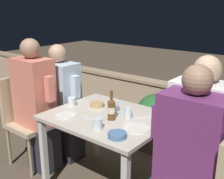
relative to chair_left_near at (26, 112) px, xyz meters
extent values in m
cube|color=tan|center=(0.99, 1.53, -0.24)|extent=(9.00, 0.14, 0.65)
cube|color=#9E8466|center=(0.99, 1.53, 0.10)|extent=(9.00, 0.18, 0.04)
cube|color=#BCB2A3|center=(0.99, 0.15, 0.15)|extent=(1.01, 0.81, 0.03)
cube|color=silver|center=(0.54, -0.21, -0.22)|extent=(0.05, 0.05, 0.70)
cube|color=silver|center=(0.54, 0.51, -0.22)|extent=(0.05, 0.05, 0.70)
cube|color=silver|center=(1.44, 0.51, -0.22)|extent=(0.05, 0.05, 0.70)
cube|color=brown|center=(1.18, 1.10, -0.43)|extent=(0.94, 0.36, 0.28)
ellipsoid|color=#235628|center=(0.92, 1.10, -0.11)|extent=(0.42, 0.47, 0.40)
ellipsoid|color=#235628|center=(1.18, 1.10, -0.11)|extent=(0.42, 0.47, 0.40)
ellipsoid|color=#235628|center=(1.44, 1.10, -0.11)|extent=(0.42, 0.47, 0.40)
cube|color=tan|center=(0.10, 0.00, -0.12)|extent=(0.43, 0.43, 0.05)
cube|color=tan|center=(-0.09, 0.00, 0.14)|extent=(0.06, 0.43, 0.47)
cylinder|color=#9E8966|center=(-0.09, -0.19, -0.36)|extent=(0.03, 0.03, 0.43)
cylinder|color=#9E8966|center=(0.28, -0.19, -0.36)|extent=(0.03, 0.03, 0.43)
cylinder|color=#9E8966|center=(-0.09, 0.19, -0.36)|extent=(0.03, 0.03, 0.43)
cylinder|color=#9E8966|center=(0.28, 0.19, -0.36)|extent=(0.03, 0.03, 0.43)
cube|color=#282833|center=(0.27, 0.00, -0.33)|extent=(0.27, 0.23, 0.48)
cube|color=#E07A66|center=(0.17, 0.00, 0.25)|extent=(0.39, 0.26, 0.68)
cube|color=#E07A66|center=(0.42, 0.00, 0.33)|extent=(0.07, 0.07, 0.24)
sphere|color=#99755B|center=(0.17, 0.00, 0.68)|extent=(0.19, 0.19, 0.19)
cube|color=tan|center=(0.11, 0.32, -0.12)|extent=(0.43, 0.43, 0.05)
cube|color=tan|center=(-0.08, 0.32, 0.14)|extent=(0.06, 0.43, 0.47)
cylinder|color=#9E8966|center=(-0.07, 0.13, -0.36)|extent=(0.03, 0.03, 0.43)
cylinder|color=#9E8966|center=(0.30, 0.13, -0.36)|extent=(0.03, 0.03, 0.43)
cylinder|color=#9E8966|center=(-0.07, 0.50, -0.36)|extent=(0.03, 0.03, 0.43)
cylinder|color=#9E8966|center=(0.30, 0.50, -0.36)|extent=(0.03, 0.03, 0.43)
cube|color=#282833|center=(0.28, 0.32, -0.33)|extent=(0.30, 0.23, 0.48)
cube|color=silver|center=(0.18, 0.32, 0.20)|extent=(0.43, 0.26, 0.59)
cube|color=silver|center=(0.43, 0.32, 0.27)|extent=(0.07, 0.07, 0.24)
sphere|color=tan|center=(0.18, 0.32, 0.59)|extent=(0.19, 0.19, 0.19)
cube|color=#6B2D66|center=(1.81, 0.01, 0.23)|extent=(0.42, 0.26, 0.64)
cube|color=#6B2D66|center=(1.56, 0.01, 0.31)|extent=(0.07, 0.07, 0.24)
sphere|color=#99755B|center=(1.81, 0.01, 0.64)|extent=(0.19, 0.19, 0.19)
cube|color=tan|center=(1.84, 0.27, -0.12)|extent=(0.43, 0.43, 0.05)
cylinder|color=#9E8966|center=(1.65, 0.45, -0.36)|extent=(0.03, 0.03, 0.43)
cube|color=white|center=(1.77, 0.27, 0.24)|extent=(0.45, 0.26, 0.66)
cube|color=white|center=(1.52, 0.27, 0.31)|extent=(0.07, 0.07, 0.24)
sphere|color=tan|center=(1.77, 0.27, 0.66)|extent=(0.19, 0.19, 0.19)
cylinder|color=brown|center=(1.07, 0.10, 0.24)|extent=(0.06, 0.06, 0.15)
cylinder|color=beige|center=(1.07, 0.10, 0.25)|extent=(0.07, 0.07, 0.05)
cone|color=brown|center=(1.07, 0.10, 0.33)|extent=(0.06, 0.06, 0.03)
cylinder|color=brown|center=(1.07, 0.10, 0.38)|extent=(0.02, 0.02, 0.06)
cylinder|color=silver|center=(1.33, 0.08, 0.17)|extent=(0.21, 0.21, 0.01)
cylinder|color=silver|center=(0.72, -0.08, 0.17)|extent=(0.18, 0.18, 0.01)
cylinder|color=#4C709E|center=(1.34, 0.47, 0.18)|extent=(0.13, 0.13, 0.04)
torus|color=#4C709E|center=(1.34, 0.47, 0.19)|extent=(0.13, 0.13, 0.01)
cylinder|color=tan|center=(0.77, 0.26, 0.18)|extent=(0.13, 0.13, 0.04)
torus|color=tan|center=(0.77, 0.26, 0.20)|extent=(0.13, 0.13, 0.01)
cylinder|color=#4C709E|center=(1.31, -0.13, 0.18)|extent=(0.14, 0.14, 0.04)
torus|color=#4C709E|center=(1.31, -0.13, 0.19)|extent=(0.14, 0.14, 0.01)
cylinder|color=silver|center=(1.10, -0.11, 0.20)|extent=(0.08, 0.08, 0.09)
cylinder|color=silver|center=(0.97, 0.27, 0.21)|extent=(0.07, 0.07, 0.09)
cylinder|color=silver|center=(0.56, 0.14, 0.20)|extent=(0.08, 0.08, 0.08)
cylinder|color=silver|center=(1.15, 0.22, 0.21)|extent=(0.06, 0.06, 0.09)
cube|color=silver|center=(0.87, 0.41, 0.16)|extent=(0.04, 0.17, 0.01)
cube|color=silver|center=(1.25, 0.32, 0.16)|extent=(0.13, 0.14, 0.01)
cube|color=silver|center=(0.91, 0.01, 0.16)|extent=(0.17, 0.05, 0.01)
camera|label=1|loc=(2.42, -1.58, 1.08)|focal=45.00mm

